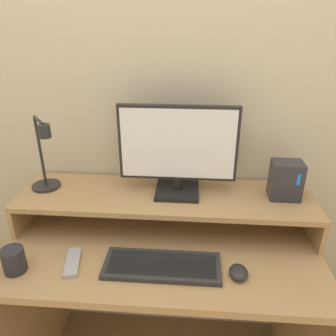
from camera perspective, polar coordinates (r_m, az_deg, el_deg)
The scene contains 10 objects.
wall_back at distance 1.41m, azimuth 0.24°, elevation 11.72°, with size 6.00×0.05×2.50m.
desk at distance 1.46m, azimuth -0.88°, elevation -20.13°, with size 1.21×0.60×0.76m.
monitor_shelf at distance 1.36m, azimuth -0.42°, elevation -5.36°, with size 1.21×0.32×0.15m.
monitor at distance 1.28m, azimuth 1.72°, elevation 3.19°, with size 0.47×0.17×0.37m.
desk_lamp at distance 1.41m, azimuth -20.67°, elevation 0.83°, with size 0.16×0.17×0.32m.
router_dock at distance 1.37m, azimuth 19.82°, elevation -2.01°, with size 0.12×0.09×0.15m.
keyboard at distance 1.21m, azimuth -1.05°, elevation -16.62°, with size 0.41×0.16×0.02m.
mouse at distance 1.20m, azimuth 12.18°, elevation -17.32°, with size 0.07×0.08×0.03m.
remote_control at distance 1.27m, azimuth -16.27°, elevation -15.51°, with size 0.08×0.16×0.02m.
mug at distance 1.29m, azimuth -25.27°, elevation -14.32°, with size 0.08×0.08×0.09m.
Camera 1 is at (0.10, -0.73, 1.57)m, focal length 35.00 mm.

